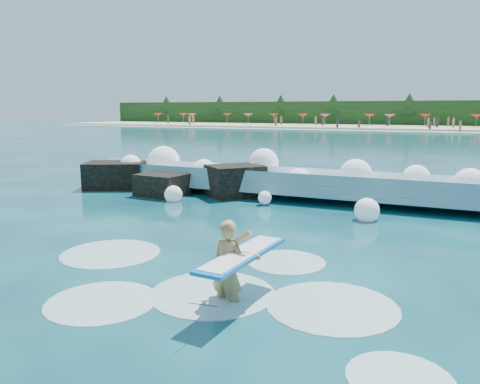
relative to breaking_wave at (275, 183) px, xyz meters
The scene contains 11 objects.
ground 8.04m from the breaking_wave, 92.20° to the right, with size 200.00×200.00×0.00m, color #07293A.
beach 69.99m from the breaking_wave, 90.25° to the left, with size 140.00×20.00×0.40m, color tan.
wet_band 58.99m from the breaking_wave, 90.30° to the left, with size 140.00×5.00×0.08m, color silver.
treeline 80.01m from the breaking_wave, 90.22° to the left, with size 140.00×4.00×5.00m, color black.
breaking_wave is the anchor object (origin of this frame).
rock_cluster 4.66m from the breaking_wave, 165.54° to the right, with size 8.53×3.33×1.45m.
surfer_with_board 10.74m from the breaking_wave, 73.89° to the right, with size 1.01×2.97×1.82m.
wave_spray 0.64m from the breaking_wave, 164.90° to the right, with size 14.73×4.40×1.94m.
surf_foam 10.00m from the breaking_wave, 77.35° to the right, with size 8.89×5.49×0.12m.
beach_umbrellas 72.00m from the breaking_wave, 90.24° to the left, with size 111.55×6.82×0.50m.
beachgoers 67.36m from the breaking_wave, 93.37° to the left, with size 105.72×12.88×1.92m.
Camera 1 is at (6.76, -9.51, 3.46)m, focal length 35.00 mm.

